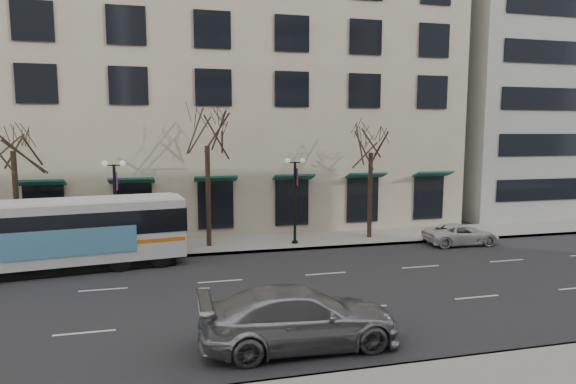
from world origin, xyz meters
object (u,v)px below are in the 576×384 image
object	(u,v)px
city_bus	(51,233)
silver_car	(300,317)
white_pickup	(461,234)
tree_far_right	(371,137)
lamp_post_right	(295,197)
tree_far_mid	(207,129)
lamp_post_left	(116,202)
tree_far_left	(12,132)

from	to	relation	value
city_bus	silver_car	distance (m)	14.39
silver_car	white_pickup	distance (m)	17.09
tree_far_right	lamp_post_right	size ratio (longest dim) A/B	1.55
tree_far_mid	lamp_post_left	distance (m)	6.40
city_bus	white_pickup	distance (m)	22.60
tree_far_mid	lamp_post_right	world-z (taller)	tree_far_mid
silver_car	lamp_post_left	bearing A→B (deg)	28.15
tree_far_mid	lamp_post_left	size ratio (longest dim) A/B	1.64
lamp_post_left	silver_car	xyz separation A→B (m)	(6.81, -13.10, -2.02)
tree_far_right	white_pickup	world-z (taller)	tree_far_right
tree_far_left	silver_car	distance (m)	18.99
lamp_post_left	lamp_post_right	distance (m)	10.00
tree_far_mid	white_pickup	size ratio (longest dim) A/B	1.92
tree_far_left	white_pickup	world-z (taller)	tree_far_left
tree_far_left	silver_car	world-z (taller)	tree_far_left
white_pickup	tree_far_left	bearing A→B (deg)	86.17
lamp_post_right	city_bus	xyz separation A→B (m)	(-12.76, -2.39, -1.06)
tree_far_mid	silver_car	bearing A→B (deg)	-82.45
white_pickup	silver_car	bearing A→B (deg)	132.66
tree_far_left	white_pickup	xyz separation A→B (m)	(24.81, -2.60, -6.08)
tree_far_right	lamp_post_right	distance (m)	6.11
lamp_post_right	white_pickup	world-z (taller)	lamp_post_right
city_bus	white_pickup	size ratio (longest dim) A/B	2.92
city_bus	lamp_post_left	bearing A→B (deg)	33.15
tree_far_mid	lamp_post_left	world-z (taller)	tree_far_mid
silver_car	white_pickup	xyz separation A→B (m)	(12.99, 11.10, -0.30)
white_pickup	lamp_post_left	bearing A→B (deg)	86.39
lamp_post_left	white_pickup	size ratio (longest dim) A/B	1.17
silver_car	white_pickup	size ratio (longest dim) A/B	1.43
tree_far_mid	lamp_post_right	size ratio (longest dim) A/B	1.64
tree_far_left	lamp_post_right	distance (m)	15.48
lamp_post_right	city_bus	bearing A→B (deg)	-169.38
silver_car	white_pickup	bearing A→B (deg)	-48.81
silver_car	tree_far_mid	bearing A→B (deg)	8.24
tree_far_mid	silver_car	size ratio (longest dim) A/B	1.35
lamp_post_left	city_bus	xyz separation A→B (m)	(-2.76, -2.39, -1.06)
tree_far_mid	city_bus	world-z (taller)	tree_far_mid
tree_far_mid	lamp_post_right	bearing A→B (deg)	-6.83
lamp_post_left	lamp_post_right	world-z (taller)	same
lamp_post_left	white_pickup	xyz separation A→B (m)	(19.80, -2.00, -2.32)
tree_far_left	tree_far_mid	xyz separation A→B (m)	(10.00, 0.00, 0.21)
city_bus	white_pickup	bearing A→B (deg)	-6.77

